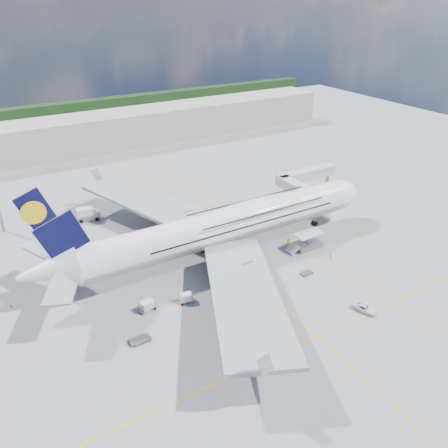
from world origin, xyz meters
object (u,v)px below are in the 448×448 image
crew_van (331,256)px  dolly_row_b (147,305)px  dolly_nose_near (256,286)px  airliner (226,225)px  cone_wing_right_inner (180,305)px  cone_wing_left_outer (110,212)px  cargo_loader (307,243)px  catering_truck_inner (170,218)px  crew_loader (288,241)px  cone_tail (11,306)px  cone_wing_right_outer (296,354)px  baggage_tug (250,287)px  cone_nose (302,210)px  crew_tug (254,309)px  dolly_nose_far (306,273)px  dolly_row_c (248,299)px  dolly_row_a (186,298)px  crew_nose (360,232)px  jet_bridge (303,181)px  cone_wing_left_inner (178,220)px  crew_wing (226,293)px  catering_truck_outer (88,214)px  dolly_back (140,340)px  service_van (365,309)px

crew_van → dolly_row_b: bearing=41.5°
dolly_nose_near → airliner: bearing=103.6°
cone_wing_right_inner → airliner: bearing=35.1°
airliner → cone_wing_left_outer: bearing=116.1°
cargo_loader → catering_truck_inner: (-21.44, 25.37, 0.60)m
crew_loader → cone_tail: crew_loader is taller
cone_wing_right_inner → cone_wing_left_outer: bearing=89.2°
dolly_nose_near → cone_wing_right_outer: 17.58m
dolly_row_b → baggage_tug: size_ratio=1.05×
airliner → cone_nose: size_ratio=124.37×
airliner → cone_tail: size_ratio=124.83×
baggage_tug → crew_tug: (-2.96, -5.84, 0.03)m
baggage_tug → crew_loader: bearing=25.5°
dolly_nose_far → cone_wing_right_outer: (-15.83, -16.54, -0.03)m
dolly_row_b → cone_wing_right_inner: 5.97m
dolly_row_c → crew_loader: (19.30, 13.18, -0.08)m
catering_truck_inner → cone_nose: catering_truck_inner is taller
dolly_row_b → crew_van: dolly_row_b is taller
dolly_row_a → cone_wing_right_outer: dolly_row_a is taller
crew_nose → cone_wing_left_outer: (-46.56, 40.84, -0.49)m
jet_bridge → dolly_nose_far: jet_bridge is taller
crew_van → cone_wing_left_outer: 56.35m
dolly_row_a → crew_loader: (28.84, 7.19, -0.14)m
jet_bridge → cone_wing_left_inner: 33.76m
crew_wing → crew_van: crew_wing is taller
dolly_row_c → crew_loader: size_ratio=1.81×
dolly_nose_far → cone_nose: (17.56, 22.64, 0.01)m
jet_bridge → catering_truck_inner: bearing=168.0°
cargo_loader → catering_truck_outer: size_ratio=1.42×
airliner → catering_truck_inner: 19.56m
dolly_back → dolly_nose_near: dolly_nose_near is taller
service_van → crew_van: size_ratio=2.75×
cone_wing_left_inner → cone_wing_left_outer: cone_wing_left_outer is taller
cargo_loader → dolly_nose_near: (-18.47, -7.29, -0.24)m
service_van → cone_wing_left_outer: service_van is taller
catering_truck_outer → cone_nose: catering_truck_outer is taller
dolly_row_a → dolly_back: 12.23m
cargo_loader → crew_nose: cargo_loader is taller
crew_van → crew_tug: crew_tug is taller
dolly_row_a → dolly_row_b: dolly_row_b is taller
cone_tail → dolly_back: bearing=-49.9°
dolly_nose_far → cone_wing_right_inner: bearing=167.3°
cone_wing_left_outer → cone_tail: (-26.92, -28.33, 0.00)m
service_van → cone_wing_left_inner: 50.11m
dolly_nose_near → crew_tug: dolly_nose_near is taller
crew_tug → catering_truck_outer: bearing=120.9°
dolly_row_a → dolly_nose_near: size_ratio=0.94×
catering_truck_inner → catering_truck_outer: bearing=144.1°
dolly_back → cone_nose: (53.19, 23.96, -0.07)m
cone_wing_right_outer → catering_truck_outer: bearing=104.0°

